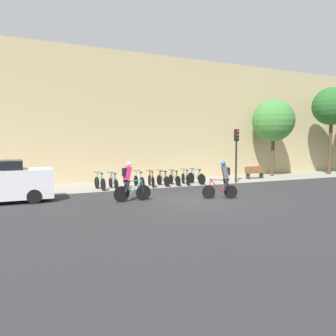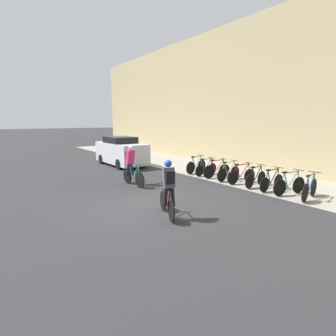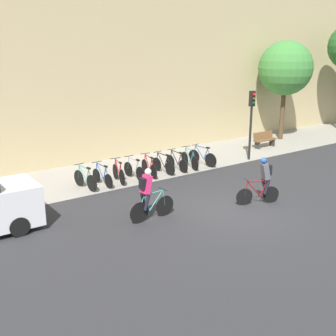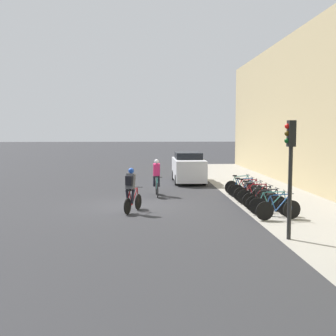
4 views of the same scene
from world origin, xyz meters
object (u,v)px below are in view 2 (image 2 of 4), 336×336
parked_bike_0 (196,166)px  parked_bike_2 (217,170)px  parked_bike_6 (272,181)px  parked_bike_1 (206,168)px  parked_bike_5 (256,178)px  parked_car (121,151)px  parked_bike_8 (310,188)px  cyclist_grey (168,187)px  parked_bike_7 (289,185)px  parked_bike_3 (228,172)px  cyclist_pink (131,164)px  parked_bike_4 (241,175)px

parked_bike_0 → parked_bike_2: 1.54m
parked_bike_0 → parked_bike_6: (4.63, -0.00, -0.02)m
parked_bike_1 → parked_bike_0: bearing=179.8°
parked_bike_1 → parked_bike_2: bearing=0.1°
parked_bike_5 → parked_car: bearing=-166.1°
parked_bike_6 → parked_bike_8: bearing=0.0°
cyclist_grey → parked_car: 10.00m
parked_car → parked_bike_7: bearing=11.8°
parked_car → parked_bike_8: bearing=11.0°
parked_bike_2 → parked_bike_8: bearing=-0.0°
parked_bike_2 → parked_car: (-6.42, -2.16, 0.50)m
parked_bike_3 → parked_bike_5: parked_bike_3 is taller
cyclist_pink → cyclist_grey: bearing=-14.3°
parked_bike_6 → parked_bike_7: size_ratio=0.97×
parked_bike_1 → parked_bike_5: bearing=0.0°
parked_bike_2 → parked_bike_3: 0.77m
parked_bike_1 → parked_car: bearing=-159.1°
parked_bike_6 → parked_bike_1: bearing=-180.0°
parked_bike_3 → parked_bike_4: size_ratio=1.00×
parked_bike_2 → parked_bike_4: (1.54, -0.00, -0.01)m
parked_bike_4 → parked_bike_5: 0.77m
parked_bike_7 → parked_car: parked_car is taller
parked_bike_6 → parked_bike_8: size_ratio=0.95×
parked_bike_3 → parked_bike_8: (3.86, -0.00, 0.01)m
cyclist_pink → parked_bike_5: size_ratio=1.12×
parked_bike_0 → parked_bike_7: parked_bike_0 is taller
cyclist_pink → parked_bike_8: size_ratio=1.04×
parked_bike_0 → parked_bike_1: size_ratio=1.01×
parked_bike_7 → parked_bike_8: 0.77m
cyclist_pink → parked_bike_4: 5.09m
parked_bike_3 → parked_bike_6: size_ratio=1.00×
parked_bike_5 → parked_bike_7: parked_bike_7 is taller
cyclist_grey → parked_bike_5: size_ratio=1.10×
parked_bike_4 → cyclist_grey: bearing=-74.2°
parked_bike_4 → parked_bike_5: size_ratio=1.02×
parked_bike_0 → parked_bike_7: (5.40, -0.00, -0.01)m
parked_bike_2 → parked_bike_8: parked_bike_8 is taller
cyclist_grey → parked_bike_1: (-3.82, 5.32, -0.57)m
parked_bike_6 → parked_bike_4: bearing=180.0°
parked_bike_4 → parked_bike_1: bearing=-180.0°
parked_bike_4 → parked_bike_5: bearing=0.0°
cyclist_grey → parked_bike_5: bearing=97.9°
parked_bike_2 → parked_bike_4: parked_bike_2 is taller
parked_bike_0 → parked_bike_3: 2.31m
cyclist_pink → parked_bike_3: bearing=64.8°
cyclist_pink → parked_bike_7: cyclist_pink is taller
cyclist_pink → parked_bike_2: 4.44m
parked_bike_3 → parked_bike_7: size_ratio=0.97×
cyclist_pink → parked_bike_5: (3.54, 4.23, -0.56)m
parked_bike_6 → cyclist_grey: bearing=-90.4°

